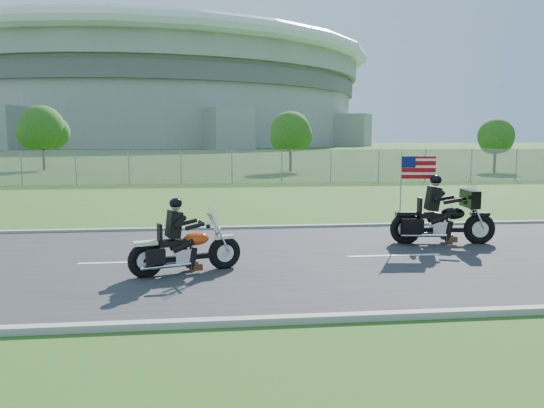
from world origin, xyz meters
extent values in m
plane|color=#31551A|center=(0.00, 0.00, 0.00)|extent=(420.00, 420.00, 0.00)
cube|color=#28282B|center=(0.00, 0.00, 0.02)|extent=(120.00, 8.00, 0.04)
cube|color=#9E9B93|center=(0.00, 4.05, 0.05)|extent=(120.00, 0.18, 0.12)
cube|color=#9E9B93|center=(0.00, -4.05, 0.05)|extent=(120.00, 0.18, 0.12)
cube|color=gray|center=(-5.00, 20.00, 1.00)|extent=(60.00, 0.03, 2.00)
cylinder|color=#A3A099|center=(-20.00, 170.00, 10.00)|extent=(130.00, 130.00, 20.00)
cylinder|color=#605E5B|center=(-20.00, 170.00, 17.00)|extent=(132.00, 132.00, 4.00)
cylinder|color=#A3A099|center=(-20.00, 170.00, 23.00)|extent=(134.00, 134.00, 6.00)
torus|color=white|center=(-20.00, 170.00, 27.00)|extent=(140.40, 140.40, 4.40)
cylinder|color=#382316|center=(6.00, 30.00, 1.26)|extent=(0.22, 0.22, 2.52)
sphere|color=#1B5416|center=(6.00, 30.00, 3.15)|extent=(3.20, 3.20, 3.20)
sphere|color=#1B5416|center=(6.64, 30.48, 2.79)|extent=(2.40, 2.40, 2.40)
sphere|color=#1B5416|center=(5.44, 29.60, 2.70)|extent=(2.24, 2.24, 2.24)
cylinder|color=#382316|center=(-14.00, 34.00, 1.40)|extent=(0.22, 0.22, 2.80)
sphere|color=#1B5416|center=(-14.00, 34.00, 3.50)|extent=(3.60, 3.60, 3.60)
sphere|color=#1B5416|center=(-13.28, 34.54, 3.10)|extent=(2.70, 2.70, 2.70)
sphere|color=#1B5416|center=(-14.63, 33.55, 3.00)|extent=(2.52, 2.52, 2.52)
cylinder|color=#382316|center=(22.00, 28.00, 1.12)|extent=(0.22, 0.22, 2.24)
sphere|color=#1B5416|center=(22.00, 28.00, 2.80)|extent=(2.80, 2.80, 2.80)
sphere|color=#1B5416|center=(22.56, 28.42, 2.48)|extent=(2.10, 2.10, 2.10)
sphere|color=#1B5416|center=(21.51, 27.65, 2.40)|extent=(1.96, 1.96, 1.96)
torus|color=black|center=(0.06, -0.73, 0.37)|extent=(0.73, 0.40, 0.71)
torus|color=black|center=(-1.49, -1.27, 0.37)|extent=(0.73, 0.40, 0.71)
ellipsoid|color=#E94311|center=(-0.51, -0.93, 0.71)|extent=(0.61, 0.47, 0.27)
cube|color=black|center=(-0.99, -1.09, 0.68)|extent=(0.60, 0.45, 0.12)
cube|color=black|center=(-0.94, -1.08, 1.05)|extent=(0.34, 0.44, 0.53)
sphere|color=black|center=(-0.90, -1.06, 1.47)|extent=(0.33, 0.33, 0.26)
cube|color=silver|center=(-0.15, -0.81, 1.18)|extent=(0.18, 0.43, 0.39)
torus|color=black|center=(6.65, 1.13, 0.42)|extent=(0.84, 0.30, 0.82)
torus|color=black|center=(4.78, 1.36, 0.42)|extent=(0.84, 0.30, 0.82)
ellipsoid|color=black|center=(5.96, 1.21, 0.82)|extent=(0.66, 0.43, 0.31)
cube|color=black|center=(5.39, 1.28, 0.77)|extent=(0.65, 0.40, 0.13)
cube|color=black|center=(5.44, 1.28, 1.21)|extent=(0.32, 0.47, 0.61)
sphere|color=black|center=(5.50, 1.27, 1.69)|extent=(0.33, 0.33, 0.30)
cube|color=black|center=(6.38, 1.16, 1.21)|extent=(0.35, 0.91, 0.44)
cube|color=#B70C11|center=(5.14, 1.54, 1.99)|extent=(0.89, 0.13, 0.58)
camera|label=1|loc=(-0.16, -11.64, 2.79)|focal=35.00mm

